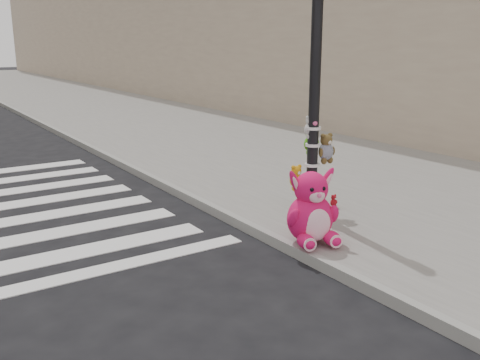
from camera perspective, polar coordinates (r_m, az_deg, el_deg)
ground at (r=5.50m, az=-1.18°, el=-14.42°), size 120.00×120.00×0.00m
sidewalk_near at (r=16.19m, az=-5.09°, el=5.24°), size 7.00×80.00×0.14m
curb_edge at (r=14.89m, az=-16.87°, el=3.86°), size 0.12×80.00×0.15m
signal_pole at (r=7.90m, az=7.96°, el=7.70°), size 0.71×0.50×4.00m
pink_bunny at (r=6.91m, az=7.61°, el=-3.44°), size 0.77×0.85×0.99m
red_teddy at (r=8.50m, az=9.95°, el=-2.22°), size 0.15×0.11×0.21m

